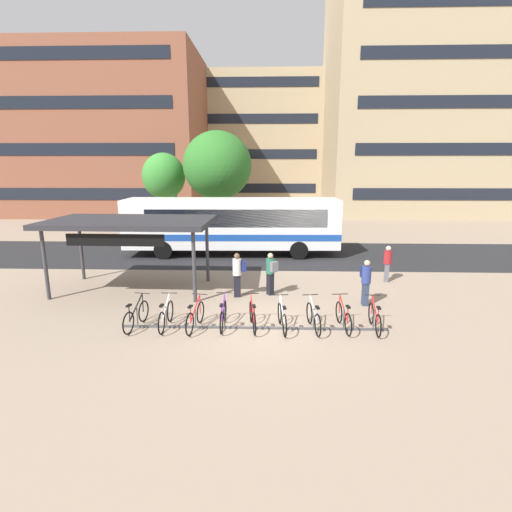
{
  "coord_description": "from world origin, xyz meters",
  "views": [
    {
      "loc": [
        0.16,
        -11.69,
        5.0
      ],
      "look_at": [
        -0.37,
        4.6,
        1.25
      ],
      "focal_mm": 27.49,
      "sensor_mm": 36.0,
      "label": 1
    }
  ],
  "objects_px": {
    "parked_bicycle_red_7": "(343,317)",
    "street_tree_1": "(164,176)",
    "parked_bicycle_white_5": "(282,318)",
    "parked_bicycle_red_4": "(253,317)",
    "city_bus": "(231,224)",
    "parked_bicycle_silver_6": "(313,318)",
    "parked_bicycle_red_2": "(195,317)",
    "parked_bicycle_white_1": "(166,316)",
    "commuter_navy_pack_0": "(238,272)",
    "commuter_grey_pack_3": "(271,271)",
    "parked_bicycle_purple_3": "(223,316)",
    "street_tree_0": "(217,166)",
    "commuter_olive_pack_2": "(388,261)",
    "transit_shelter": "(130,224)",
    "parked_bicycle_red_8": "(375,318)",
    "commuter_navy_pack_1": "(366,279)",
    "parked_bicycle_black_0": "(136,316)"
  },
  "relations": [
    {
      "from": "parked_bicycle_silver_6",
      "to": "parked_bicycle_black_0",
      "type": "bearing_deg",
      "value": 81.86
    },
    {
      "from": "parked_bicycle_red_4",
      "to": "street_tree_1",
      "type": "relative_size",
      "value": 0.29
    },
    {
      "from": "street_tree_1",
      "to": "parked_bicycle_white_1",
      "type": "bearing_deg",
      "value": -75.57
    },
    {
      "from": "parked_bicycle_purple_3",
      "to": "parked_bicycle_red_8",
      "type": "height_order",
      "value": "same"
    },
    {
      "from": "parked_bicycle_white_1",
      "to": "commuter_olive_pack_2",
      "type": "xyz_separation_m",
      "value": [
        8.47,
        5.39,
        0.54
      ]
    },
    {
      "from": "parked_bicycle_purple_3",
      "to": "commuter_navy_pack_0",
      "type": "xyz_separation_m",
      "value": [
        0.24,
        2.98,
        0.62
      ]
    },
    {
      "from": "city_bus",
      "to": "parked_bicycle_black_0",
      "type": "bearing_deg",
      "value": 77.81
    },
    {
      "from": "commuter_navy_pack_0",
      "to": "commuter_grey_pack_3",
      "type": "distance_m",
      "value": 1.3
    },
    {
      "from": "parked_bicycle_red_2",
      "to": "street_tree_0",
      "type": "relative_size",
      "value": 0.23
    },
    {
      "from": "commuter_grey_pack_3",
      "to": "street_tree_1",
      "type": "bearing_deg",
      "value": -5.55
    },
    {
      "from": "parked_bicycle_white_5",
      "to": "transit_shelter",
      "type": "height_order",
      "value": "transit_shelter"
    },
    {
      "from": "parked_bicycle_red_2",
      "to": "parked_bicycle_white_1",
      "type": "bearing_deg",
      "value": 94.48
    },
    {
      "from": "parked_bicycle_white_5",
      "to": "parked_bicycle_red_4",
      "type": "bearing_deg",
      "value": 77.3
    },
    {
      "from": "city_bus",
      "to": "parked_bicycle_red_4",
      "type": "relative_size",
      "value": 7.06
    },
    {
      "from": "parked_bicycle_black_0",
      "to": "street_tree_1",
      "type": "xyz_separation_m",
      "value": [
        -3.81,
        18.5,
        3.85
      ]
    },
    {
      "from": "commuter_navy_pack_1",
      "to": "commuter_navy_pack_0",
      "type": "bearing_deg",
      "value": -102.84
    },
    {
      "from": "parked_bicycle_white_1",
      "to": "parked_bicycle_purple_3",
      "type": "relative_size",
      "value": 1.0
    },
    {
      "from": "commuter_navy_pack_1",
      "to": "commuter_olive_pack_2",
      "type": "height_order",
      "value": "commuter_navy_pack_1"
    },
    {
      "from": "parked_bicycle_red_2",
      "to": "city_bus",
      "type": "bearing_deg",
      "value": 7.87
    },
    {
      "from": "parked_bicycle_silver_6",
      "to": "street_tree_0",
      "type": "height_order",
      "value": "street_tree_0"
    },
    {
      "from": "parked_bicycle_red_7",
      "to": "street_tree_0",
      "type": "relative_size",
      "value": 0.23
    },
    {
      "from": "parked_bicycle_red_8",
      "to": "transit_shelter",
      "type": "distance_m",
      "value": 9.94
    },
    {
      "from": "parked_bicycle_red_7",
      "to": "commuter_navy_pack_0",
      "type": "relative_size",
      "value": 0.98
    },
    {
      "from": "commuter_navy_pack_0",
      "to": "city_bus",
      "type": "bearing_deg",
      "value": -89.13
    },
    {
      "from": "parked_bicycle_white_5",
      "to": "parked_bicycle_silver_6",
      "type": "bearing_deg",
      "value": -93.94
    },
    {
      "from": "commuter_grey_pack_3",
      "to": "parked_bicycle_red_2",
      "type": "bearing_deg",
      "value": 111.44
    },
    {
      "from": "parked_bicycle_red_2",
      "to": "parked_bicycle_silver_6",
      "type": "distance_m",
      "value": 3.7
    },
    {
      "from": "parked_bicycle_red_8",
      "to": "parked_bicycle_red_2",
      "type": "bearing_deg",
      "value": 93.15
    },
    {
      "from": "parked_bicycle_white_5",
      "to": "parked_bicycle_silver_6",
      "type": "relative_size",
      "value": 1.0
    },
    {
      "from": "parked_bicycle_white_5",
      "to": "commuter_olive_pack_2",
      "type": "height_order",
      "value": "commuter_olive_pack_2"
    },
    {
      "from": "parked_bicycle_red_7",
      "to": "commuter_olive_pack_2",
      "type": "relative_size",
      "value": 1.07
    },
    {
      "from": "parked_bicycle_white_1",
      "to": "parked_bicycle_silver_6",
      "type": "xyz_separation_m",
      "value": [
        4.64,
        -0.02,
        0.0
      ]
    },
    {
      "from": "parked_bicycle_red_7",
      "to": "street_tree_1",
      "type": "bearing_deg",
      "value": 23.56
    },
    {
      "from": "commuter_navy_pack_0",
      "to": "street_tree_0",
      "type": "distance_m",
      "value": 14.76
    },
    {
      "from": "parked_bicycle_red_4",
      "to": "street_tree_0",
      "type": "height_order",
      "value": "street_tree_0"
    },
    {
      "from": "parked_bicycle_red_8",
      "to": "street_tree_1",
      "type": "height_order",
      "value": "street_tree_1"
    },
    {
      "from": "parked_bicycle_white_5",
      "to": "parked_bicycle_red_2",
      "type": "bearing_deg",
      "value": 83.28
    },
    {
      "from": "city_bus",
      "to": "parked_bicycle_red_7",
      "type": "xyz_separation_m",
      "value": [
        4.52,
        -10.49,
        -1.39
      ]
    },
    {
      "from": "parked_bicycle_red_8",
      "to": "street_tree_0",
      "type": "height_order",
      "value": "street_tree_0"
    },
    {
      "from": "parked_bicycle_black_0",
      "to": "city_bus",
      "type": "bearing_deg",
      "value": -2.38
    },
    {
      "from": "transit_shelter",
      "to": "parked_bicycle_red_8",
      "type": "bearing_deg",
      "value": -22.1
    },
    {
      "from": "parked_bicycle_white_1",
      "to": "street_tree_1",
      "type": "height_order",
      "value": "street_tree_1"
    },
    {
      "from": "parked_bicycle_purple_3",
      "to": "commuter_grey_pack_3",
      "type": "bearing_deg",
      "value": -25.45
    },
    {
      "from": "parked_bicycle_red_4",
      "to": "city_bus",
      "type": "bearing_deg",
      "value": 0.7
    },
    {
      "from": "commuter_navy_pack_0",
      "to": "commuter_grey_pack_3",
      "type": "xyz_separation_m",
      "value": [
        1.27,
        0.28,
        -0.03
      ]
    },
    {
      "from": "parked_bicycle_red_7",
      "to": "commuter_navy_pack_0",
      "type": "xyz_separation_m",
      "value": [
        -3.54,
        2.99,
        0.62
      ]
    },
    {
      "from": "parked_bicycle_white_1",
      "to": "parked_bicycle_red_8",
      "type": "xyz_separation_m",
      "value": [
        6.54,
        0.01,
        0.0
      ]
    },
    {
      "from": "commuter_olive_pack_2",
      "to": "commuter_grey_pack_3",
      "type": "distance_m",
      "value": 5.54
    },
    {
      "from": "parked_bicycle_red_7",
      "to": "street_tree_1",
      "type": "height_order",
      "value": "street_tree_1"
    },
    {
      "from": "parked_bicycle_silver_6",
      "to": "commuter_grey_pack_3",
      "type": "bearing_deg",
      "value": 13.11
    }
  ]
}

